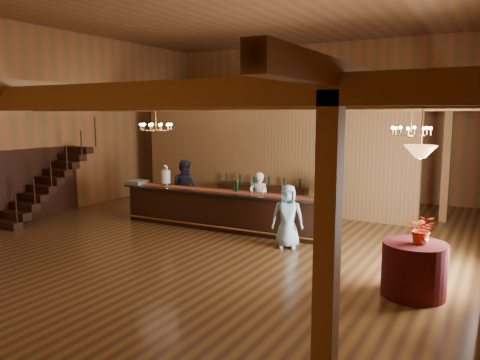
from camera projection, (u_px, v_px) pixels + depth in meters
The scene contains 27 objects.
floor at pixel (222, 237), 11.41m from camera, with size 14.00×14.00×0.00m, color brown.
ceiling at pixel (221, 3), 10.64m from camera, with size 14.00×14.00×0.00m, color brown.
wall_back at pixel (322, 120), 17.06m from camera, with size 12.00×0.10×5.50m, color #9A542F.
wall_left at pixel (50, 122), 13.94m from camera, with size 0.10×14.00×5.50m, color #9A542F.
beam_grid at pixel (232, 103), 11.39m from camera, with size 11.90×13.90×0.39m.
support_posts at pixel (211, 175), 10.75m from camera, with size 9.20×10.20×3.20m.
partition_wall at pixel (267, 161), 14.46m from camera, with size 9.00×0.18×3.10m, color brown.
staircase at pixel (45, 184), 13.28m from camera, with size 1.00×2.80×2.00m.
backroom_boxes at pixel (298, 185), 16.22m from camera, with size 4.10×0.60×1.10m.
tasting_bar at pixel (223, 210), 12.17m from camera, with size 6.04×0.92×1.01m.
beverage_dispenser at pixel (166, 176), 12.97m from camera, with size 0.26×0.26×0.60m.
glass_rack_tray at pixel (137, 182), 13.35m from camera, with size 0.50×0.50×0.10m, color gray.
raffle_drum at pixel (324, 193), 10.77m from camera, with size 0.34×0.24×0.30m.
bar_bottle_0 at pixel (235, 186), 12.05m from camera, with size 0.07×0.07×0.30m, color black.
bar_bottle_1 at pixel (237, 186), 12.02m from camera, with size 0.07×0.07×0.30m, color black.
bar_bottle_2 at pixel (251, 187), 11.83m from camera, with size 0.07×0.07×0.30m, color black.
backbar_shelf at pixel (262, 198), 14.40m from camera, with size 2.92×0.46×0.82m, color black.
round_table at pixel (414, 269), 7.71m from camera, with size 1.04×1.04×0.90m, color #390D19.
chandelier_left at pixel (156, 127), 11.90m from camera, with size 0.80×0.80×0.69m.
chandelier_right at pixel (411, 131), 9.81m from camera, with size 0.80×0.80×0.71m.
pendant_lamp at pixel (420, 151), 7.43m from camera, with size 0.52×0.52×0.90m.
bartender at pixel (259, 199), 12.48m from camera, with size 0.53×0.35×1.46m, color white.
staff_second at pixel (184, 188), 13.77m from camera, with size 0.80×0.63×1.66m, color black.
guest at pixel (288, 216), 10.45m from camera, with size 0.70×0.46×1.44m, color #87B2C2.
floor_plant at pixel (319, 200), 12.94m from camera, with size 0.69×0.56×1.26m, color #1C5D1C.
table_flowers at pixel (422, 229), 7.57m from camera, with size 0.44×0.38×0.49m, color red.
table_vase at pixel (422, 235), 7.55m from camera, with size 0.15×0.15×0.30m, color #C68B46.
Camera 1 is at (5.82, -9.46, 3.00)m, focal length 35.00 mm.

